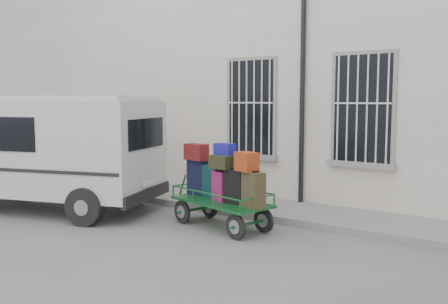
% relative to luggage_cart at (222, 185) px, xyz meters
% --- Properties ---
extents(ground, '(80.00, 80.00, 0.00)m').
position_rel_luggage_cart_xyz_m(ground, '(-0.50, -0.52, -0.83)').
color(ground, '#61615C').
rests_on(ground, ground).
extents(building, '(24.00, 5.15, 6.00)m').
position_rel_luggage_cart_xyz_m(building, '(-0.49, 4.98, 2.17)').
color(building, beige).
rests_on(building, ground).
extents(sidewalk, '(24.00, 1.70, 0.15)m').
position_rel_luggage_cart_xyz_m(sidewalk, '(-0.50, 1.68, -0.76)').
color(sidewalk, gray).
rests_on(sidewalk, ground).
extents(luggage_cart, '(2.43, 1.37, 1.62)m').
position_rel_luggage_cart_xyz_m(luggage_cart, '(0.00, 0.00, 0.00)').
color(luggage_cart, black).
rests_on(luggage_cart, ground).
extents(van, '(5.36, 3.51, 2.51)m').
position_rel_luggage_cart_xyz_m(van, '(-4.12, -0.93, 0.61)').
color(van, silver).
rests_on(van, ground).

